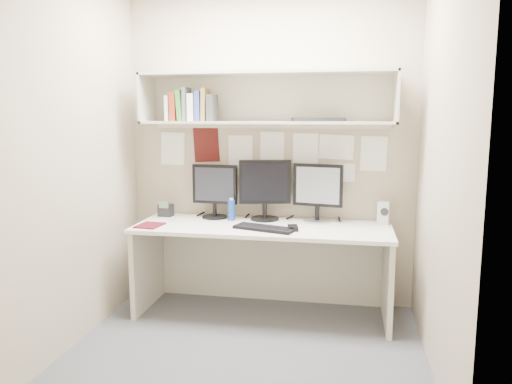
% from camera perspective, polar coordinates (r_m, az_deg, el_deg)
% --- Properties ---
extents(floor, '(2.40, 2.00, 0.01)m').
position_cam_1_polar(floor, '(3.57, -1.10, -17.63)').
color(floor, '#494A4F').
rests_on(floor, ground).
extents(wall_back, '(2.40, 0.02, 2.60)m').
position_cam_1_polar(wall_back, '(4.19, 1.59, 4.84)').
color(wall_back, tan).
rests_on(wall_back, ground).
extents(wall_front, '(2.40, 0.02, 2.60)m').
position_cam_1_polar(wall_front, '(2.25, -6.32, 1.34)').
color(wall_front, tan).
rests_on(wall_front, ground).
extents(wall_left, '(0.02, 2.00, 2.60)m').
position_cam_1_polar(wall_left, '(3.65, -20.02, 3.72)').
color(wall_left, tan).
rests_on(wall_left, ground).
extents(wall_right, '(0.02, 2.00, 2.60)m').
position_cam_1_polar(wall_right, '(3.19, 20.45, 3.05)').
color(wall_right, tan).
rests_on(wall_right, ground).
extents(desk, '(2.00, 0.70, 0.73)m').
position_cam_1_polar(desk, '(4.03, 0.75, -8.88)').
color(desk, white).
rests_on(desk, floor).
extents(overhead_hutch, '(2.00, 0.38, 0.40)m').
position_cam_1_polar(overhead_hutch, '(4.05, 1.31, 10.65)').
color(overhead_hutch, beige).
rests_on(overhead_hutch, wall_back).
extents(pinned_papers, '(1.92, 0.01, 0.48)m').
position_cam_1_polar(pinned_papers, '(4.19, 1.58, 4.15)').
color(pinned_papers, white).
rests_on(pinned_papers, wall_back).
extents(monitor_left, '(0.39, 0.21, 0.45)m').
position_cam_1_polar(monitor_left, '(4.19, -4.74, 0.36)').
color(monitor_left, black).
rests_on(monitor_left, desk).
extents(monitor_center, '(0.42, 0.23, 0.50)m').
position_cam_1_polar(monitor_center, '(4.10, 1.03, 0.51)').
color(monitor_center, black).
rests_on(monitor_center, desk).
extents(monitor_right, '(0.40, 0.22, 0.47)m').
position_cam_1_polar(monitor_right, '(4.05, 7.06, 0.18)').
color(monitor_right, '#A5A5AA').
rests_on(monitor_right, desk).
extents(keyboard, '(0.50, 0.30, 0.02)m').
position_cam_1_polar(keyboard, '(3.78, 0.97, -4.16)').
color(keyboard, black).
rests_on(keyboard, desk).
extents(mouse, '(0.09, 0.13, 0.04)m').
position_cam_1_polar(mouse, '(3.77, 4.23, -4.12)').
color(mouse, black).
rests_on(mouse, desk).
extents(speaker, '(0.11, 0.11, 0.18)m').
position_cam_1_polar(speaker, '(4.09, 14.42, -2.32)').
color(speaker, '#B6B7B2').
rests_on(speaker, desk).
extents(blue_bottle, '(0.06, 0.06, 0.19)m').
position_cam_1_polar(blue_bottle, '(4.11, -2.83, -2.04)').
color(blue_bottle, navy).
rests_on(blue_bottle, desk).
extents(maroon_notebook, '(0.20, 0.23, 0.01)m').
position_cam_1_polar(maroon_notebook, '(3.99, -12.04, -3.75)').
color(maroon_notebook, '#510D18').
rests_on(maroon_notebook, desk).
extents(desk_phone, '(0.12, 0.11, 0.14)m').
position_cam_1_polar(desk_phone, '(4.34, -10.27, -2.04)').
color(desk_phone, black).
rests_on(desk_phone, desk).
extents(book_stack, '(0.40, 0.16, 0.27)m').
position_cam_1_polar(book_stack, '(4.09, -7.38, 9.67)').
color(book_stack, silver).
rests_on(book_stack, overhead_hutch).
extents(hutch_tray, '(0.43, 0.26, 0.03)m').
position_cam_1_polar(hutch_tray, '(3.95, 7.14, 8.23)').
color(hutch_tray, black).
rests_on(hutch_tray, overhead_hutch).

